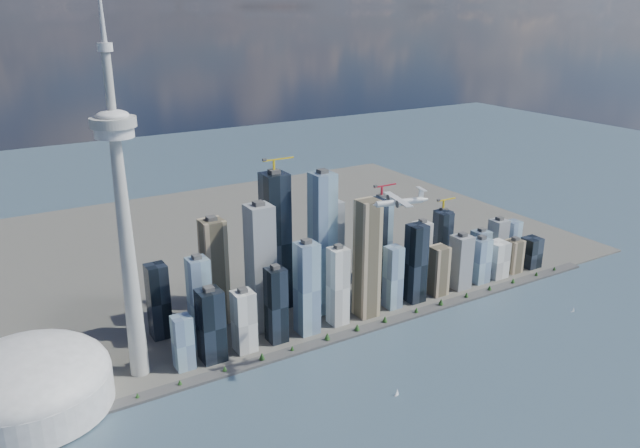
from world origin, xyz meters
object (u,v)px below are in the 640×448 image
needle_tower (123,215)px  airplane (400,201)px  sailboat_east (573,310)px  sailboat_west (397,393)px  dome_stadium (30,382)px

needle_tower → airplane: size_ratio=7.09×
needle_tower → sailboat_east: bearing=-15.5°
sailboat_east → sailboat_west: bearing=-159.5°
airplane → sailboat_east: 450.67m
needle_tower → dome_stadium: 241.40m
airplane → needle_tower: bearing=161.7°
sailboat_east → dome_stadium: bearing=-177.1°
airplane → sailboat_east: bearing=10.8°
airplane → sailboat_west: bearing=-109.6°
needle_tower → sailboat_west: needle_tower is taller
sailboat_west → sailboat_east: (403.27, 37.57, -0.71)m
sailboat_west → sailboat_east: bearing=-4.7°
dome_stadium → needle_tower: bearing=4.1°
sailboat_west → airplane: bearing=48.3°
sailboat_east → airplane: bearing=-166.1°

